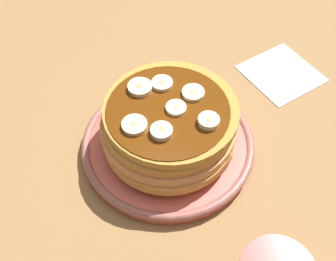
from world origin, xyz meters
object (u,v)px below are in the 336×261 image
at_px(banana_slice_4, 134,125).
at_px(napkin, 281,73).
at_px(banana_slice_1, 193,93).
at_px(banana_slice_6, 209,121).
at_px(banana_slice_0, 176,108).
at_px(banana_slice_5, 139,89).
at_px(banana_slice_3, 162,84).
at_px(plate, 168,144).
at_px(banana_slice_2, 161,131).
at_px(pancake_stack, 168,125).

height_order(banana_slice_4, napkin, banana_slice_4).
xyz_separation_m(banana_slice_1, banana_slice_6, (0.05, -0.02, 0.00)).
xyz_separation_m(banana_slice_0, banana_slice_5, (-0.06, -0.01, 0.00)).
bearing_deg(banana_slice_3, banana_slice_1, 21.18).
bearing_deg(plate, banana_slice_2, -57.73).
bearing_deg(banana_slice_5, napkin, 71.68).
height_order(plate, pancake_stack, pancake_stack).
height_order(plate, banana_slice_1, banana_slice_1).
relative_size(banana_slice_5, banana_slice_6, 1.20).
bearing_deg(banana_slice_4, banana_slice_6, 47.36).
xyz_separation_m(plate, banana_slice_0, (0.01, 0.01, 0.08)).
bearing_deg(banana_slice_2, banana_slice_3, 133.86).
relative_size(banana_slice_0, banana_slice_6, 0.98).
height_order(banana_slice_3, napkin, banana_slice_3).
xyz_separation_m(plate, napkin, (0.03, 0.24, -0.01)).
bearing_deg(banana_slice_3, banana_slice_6, -4.98).
xyz_separation_m(banana_slice_1, banana_slice_2, (0.02, -0.08, 0.00)).
distance_m(pancake_stack, banana_slice_5, 0.06).
bearing_deg(pancake_stack, banana_slice_4, -101.02).
bearing_deg(banana_slice_6, plate, -160.27).
bearing_deg(banana_slice_1, pancake_stack, -97.84).
distance_m(banana_slice_3, napkin, 0.24).
height_order(banana_slice_1, banana_slice_3, same).
bearing_deg(pancake_stack, plate, -71.19).
height_order(pancake_stack, napkin, pancake_stack).
xyz_separation_m(pancake_stack, banana_slice_4, (-0.01, -0.05, 0.04)).
bearing_deg(banana_slice_2, banana_slice_6, 59.32).
bearing_deg(pancake_stack, banana_slice_3, 145.21).
distance_m(banana_slice_0, napkin, 0.25).
height_order(plate, banana_slice_5, banana_slice_5).
xyz_separation_m(banana_slice_0, napkin, (0.02, 0.23, -0.09)).
relative_size(pancake_stack, napkin, 1.71).
xyz_separation_m(plate, banana_slice_3, (-0.04, 0.03, 0.08)).
bearing_deg(banana_slice_3, banana_slice_2, -46.14).
bearing_deg(plate, banana_slice_5, -177.33).
bearing_deg(banana_slice_6, banana_slice_3, 175.02).
height_order(banana_slice_0, banana_slice_3, same).
distance_m(pancake_stack, banana_slice_1, 0.05).
bearing_deg(banana_slice_1, banana_slice_4, -99.60).
bearing_deg(pancake_stack, banana_slice_0, 37.66).
bearing_deg(banana_slice_3, banana_slice_4, -70.97).
relative_size(banana_slice_0, banana_slice_4, 0.83).
distance_m(banana_slice_0, banana_slice_5, 0.06).
height_order(pancake_stack, banana_slice_4, banana_slice_4).
relative_size(banana_slice_4, banana_slice_5, 0.98).
relative_size(banana_slice_0, banana_slice_2, 0.97).
height_order(banana_slice_3, banana_slice_6, banana_slice_6).
bearing_deg(banana_slice_5, banana_slice_2, -23.04).
bearing_deg(banana_slice_0, napkin, 84.64).
height_order(plate, banana_slice_3, banana_slice_3).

